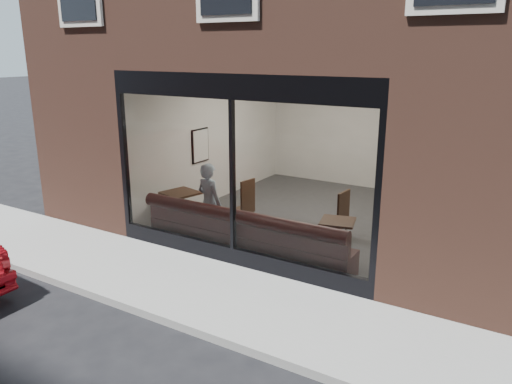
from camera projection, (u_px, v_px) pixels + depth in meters
The scene contains 21 objects.
ground at pixel (151, 316), 6.91m from camera, with size 120.00×120.00×0.00m, color black.
sidewalk_near at pixel (196, 287), 7.73m from camera, with size 40.00×2.00×0.01m, color gray.
kerb_near at pixel (149, 314), 6.85m from camera, with size 40.00×0.10×0.12m, color gray.
host_building_pier_left at pixel (239, 117), 14.91m from camera, with size 2.50×12.00×3.20m, color brown.
host_building_backfill at pixel (393, 115), 15.51m from camera, with size 5.00×6.00×3.20m, color brown.
cafe_floor at pixel (308, 216), 11.01m from camera, with size 6.00×6.00×0.00m, color #2D2D30.
cafe_ceiling at pixel (312, 68), 10.14m from camera, with size 6.00×6.00×0.00m, color white.
cafe_wall_back at pixel (359, 127), 13.03m from camera, with size 5.00×5.00×0.00m, color silver.
cafe_wall_left at pixel (215, 135), 11.82m from camera, with size 6.00×6.00×0.00m, color silver.
cafe_wall_right at pixel (431, 158), 9.33m from camera, with size 6.00×6.00×0.00m, color silver.
storefront_kick at pixel (234, 256), 8.55m from camera, with size 5.00×0.10×0.30m, color black.
storefront_header at pixel (231, 86), 7.77m from camera, with size 5.00×0.10×0.40m, color black.
storefront_mullion at pixel (233, 177), 8.17m from camera, with size 0.06×0.10×2.50m, color black.
storefront_glass at pixel (231, 177), 8.14m from camera, with size 4.80×4.80×0.00m, color white.
banquette at pixel (246, 244), 8.86m from camera, with size 4.00×0.55×0.45m, color black.
person at pixel (209, 203), 9.37m from camera, with size 0.56×0.37×1.55m, color #A5C3D9.
cafe_table_left at pixel (180, 193), 10.16m from camera, with size 0.65×0.65×0.04m, color #321E13.
cafe_table_right at pixel (338, 221), 8.47m from camera, with size 0.57×0.57×0.04m, color #321E13.
cafe_chair_left at pixel (241, 211), 10.66m from camera, with size 0.43×0.43×0.04m, color #321E13.
cafe_chair_right at pixel (334, 224), 9.81m from camera, with size 0.46×0.46×0.04m, color #321E13.
wall_poster at pixel (201, 146), 11.35m from camera, with size 0.02×0.53×0.71m, color white.
Camera 1 is at (4.45, -4.52, 3.55)m, focal length 35.00 mm.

